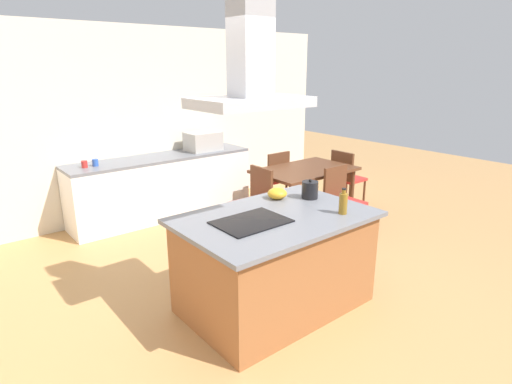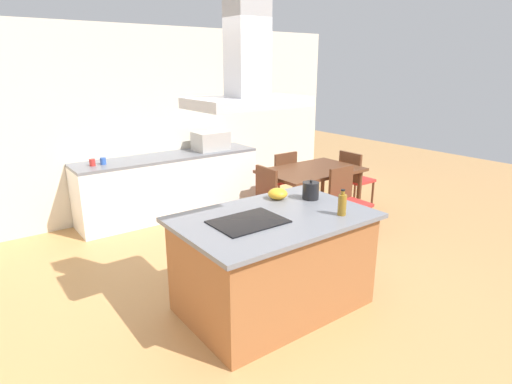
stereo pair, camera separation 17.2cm
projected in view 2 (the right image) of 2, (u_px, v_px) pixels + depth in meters
The scene contains 17 objects.
ground at pixel (196, 251), 5.10m from camera, with size 16.00×16.00×0.00m, color tan.
wall_back at pixel (133, 124), 6.05m from camera, with size 7.20×0.10×2.70m, color beige.
kitchen_island at pixel (273, 262), 3.81m from camera, with size 1.70×1.14×0.90m.
cooktop at pixel (248, 222), 3.52m from camera, with size 0.60×0.44×0.01m, color black.
tea_kettle at pixel (311, 191), 4.11m from camera, with size 0.21×0.16×0.20m.
olive_oil_bottle at pixel (342, 204), 3.67m from camera, with size 0.08×0.08×0.23m.
mixing_bowl at pixel (278, 194), 4.12m from camera, with size 0.19×0.19×0.11m, color gold.
back_counter at pixel (171, 185), 6.23m from camera, with size 2.70×0.62×0.90m.
countertop_microwave at pixel (211, 141), 6.46m from camera, with size 0.50×0.38×0.28m, color #B2AFAA.
coffee_mug_red at pixel (92, 162), 5.47m from camera, with size 0.08×0.08×0.09m, color red.
coffee_mug_blue at pixel (103, 161), 5.55m from camera, with size 0.08×0.08×0.09m, color #2D56B2.
dining_table at pixel (311, 175), 5.95m from camera, with size 1.40×0.90×0.75m.
chair_facing_back_wall at pixel (281, 176), 6.51m from camera, with size 0.42×0.42×0.89m.
chair_at_right_end at pixel (354, 176), 6.52m from camera, with size 0.42×0.42×0.89m.
chair_at_left_end at pixel (260, 197), 5.48m from camera, with size 0.42×0.42×0.89m.
chair_facing_island at pixel (346, 197), 5.49m from camera, with size 0.42×0.42×0.89m.
range_hood at pixel (247, 74), 3.17m from camera, with size 0.90×0.55×0.78m.
Camera 2 is at (-2.18, -2.69, 2.17)m, focal length 29.45 mm.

